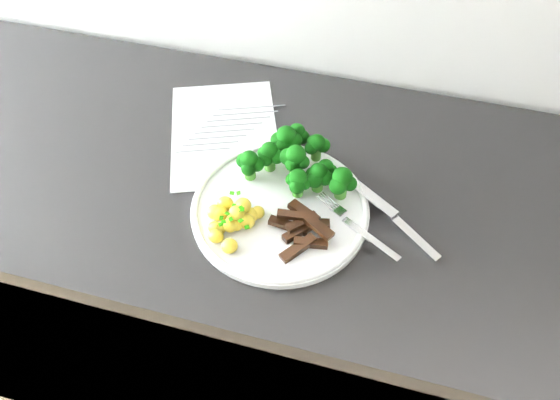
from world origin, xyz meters
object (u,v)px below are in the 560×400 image
object	(u,v)px
plate	(280,208)
potatoes	(233,219)
knife	(400,225)
counter	(312,311)
recipe_paper	(224,132)
beef_strips	(303,228)
fork	(359,229)
broccoli	(298,160)

from	to	relation	value
plate	potatoes	bearing A→B (deg)	-141.03
potatoes	plate	bearing A→B (deg)	38.97
knife	counter	bearing A→B (deg)	160.77
knife	plate	bearing A→B (deg)	-174.67
knife	potatoes	bearing A→B (deg)	-165.00
recipe_paper	knife	xyz separation A→B (m)	(0.35, -0.13, 0.01)
potatoes	recipe_paper	bearing A→B (deg)	113.09
counter	beef_strips	size ratio (longest dim) A/B	21.28
recipe_paper	plate	world-z (taller)	plate
recipe_paper	fork	distance (m)	0.33
counter	beef_strips	bearing A→B (deg)	-97.60
counter	fork	bearing A→B (deg)	-47.75
recipe_paper	plate	bearing A→B (deg)	-45.58
potatoes	fork	size ratio (longest dim) A/B	0.71
counter	fork	size ratio (longest dim) A/B	15.81
recipe_paper	potatoes	size ratio (longest dim) A/B	3.12
beef_strips	recipe_paper	bearing A→B (deg)	135.91
beef_strips	knife	xyz separation A→B (m)	(0.15, 0.06, -0.01)
recipe_paper	plate	xyz separation A→B (m)	(0.15, -0.15, 0.01)
counter	knife	xyz separation A→B (m)	(0.13, -0.05, 0.46)
beef_strips	potatoes	bearing A→B (deg)	-173.46
plate	knife	bearing A→B (deg)	5.33
counter	recipe_paper	xyz separation A→B (m)	(-0.21, 0.09, 0.45)
broccoli	recipe_paper	bearing A→B (deg)	154.34
recipe_paper	beef_strips	xyz separation A→B (m)	(0.20, -0.19, 0.02)
knife	beef_strips	bearing A→B (deg)	-159.04
recipe_paper	fork	world-z (taller)	fork
broccoli	potatoes	world-z (taller)	broccoli
potatoes	fork	bearing A→B (deg)	10.40
potatoes	beef_strips	bearing A→B (deg)	6.54
counter	knife	bearing A→B (deg)	-19.23
recipe_paper	fork	bearing A→B (deg)	-30.63
recipe_paper	broccoli	distance (m)	0.18
plate	broccoli	bearing A→B (deg)	82.33
broccoli	fork	bearing A→B (deg)	-36.40
plate	broccoli	distance (m)	0.09
counter	plate	distance (m)	0.46
fork	beef_strips	bearing A→B (deg)	-164.79
plate	potatoes	size ratio (longest dim) A/B	2.78
potatoes	fork	xyz separation A→B (m)	(0.20, 0.04, -0.00)
potatoes	knife	bearing A→B (deg)	15.00
plate	knife	size ratio (longest dim) A/B	1.57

